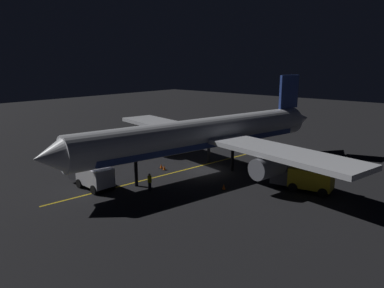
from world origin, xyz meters
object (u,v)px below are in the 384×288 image
traffic_cone_under_wing (161,166)px  traffic_cone_far (103,178)px  baggage_truck (92,176)px  ground_crew_worker (150,182)px  airliner (208,135)px  traffic_cone_near_left (224,187)px  traffic_cone_near_right (164,168)px  catering_truck (304,179)px

traffic_cone_under_wing → traffic_cone_far: 7.42m
baggage_truck → ground_crew_worker: baggage_truck is taller
airliner → traffic_cone_under_wing: bearing=35.6°
ground_crew_worker → traffic_cone_near_left: 7.32m
ground_crew_worker → traffic_cone_under_wing: 7.67m
traffic_cone_near_right → traffic_cone_under_wing: 0.78m
catering_truck → ground_crew_worker: 15.12m
baggage_truck → traffic_cone_far: size_ratio=10.50×
catering_truck → baggage_truck: bearing=38.0°
airliner → traffic_cone_under_wing: (4.43, 3.17, -3.91)m
airliner → ground_crew_worker: size_ratio=21.90×
traffic_cone_under_wing → traffic_cone_far: same height
baggage_truck → traffic_cone_near_left: (-10.49, -8.08, -0.92)m
traffic_cone_near_left → traffic_cone_under_wing: 9.97m
traffic_cone_near_right → traffic_cone_near_left: bearing=174.6°
airliner → traffic_cone_under_wing: 6.71m
baggage_truck → traffic_cone_near_right: bearing=-98.3°
traffic_cone_far → baggage_truck: bearing=113.7°
ground_crew_worker → traffic_cone_near_right: 7.05m
traffic_cone_near_left → traffic_cone_near_right: same height
traffic_cone_near_left → traffic_cone_near_right: bearing=-5.4°
baggage_truck → traffic_cone_near_left: 13.27m
traffic_cone_near_left → traffic_cone_far: (11.32, 6.17, 0.00)m
airliner → ground_crew_worker: bearing=91.0°
airliner → traffic_cone_near_left: airliner is taller
airliner → traffic_cone_far: (5.85, 10.46, -3.91)m
catering_truck → traffic_cone_near_left: bearing=38.7°
traffic_cone_near_right → traffic_cone_under_wing: (0.74, -0.24, 0.00)m
traffic_cone_near_right → traffic_cone_far: size_ratio=1.00×
traffic_cone_near_left → airliner: bearing=-38.0°
traffic_cone_far → traffic_cone_near_left: bearing=-151.4°
catering_truck → traffic_cone_near_right: size_ratio=10.96×
ground_crew_worker → traffic_cone_far: (6.01, 1.18, -0.64)m
baggage_truck → catering_truck: (-16.60, -12.98, 0.01)m
airliner → traffic_cone_near_left: (-5.48, 4.29, -3.91)m
ground_crew_worker → traffic_cone_near_left: (-5.31, -4.99, -0.64)m
baggage_truck → traffic_cone_near_left: baggage_truck is taller
traffic_cone_under_wing → catering_truck: bearing=-166.7°
catering_truck → traffic_cone_near_right: bearing=14.8°
catering_truck → ground_crew_worker: catering_truck is taller
catering_truck → traffic_cone_far: size_ratio=10.96×
traffic_cone_far → traffic_cone_under_wing: bearing=-101.0°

